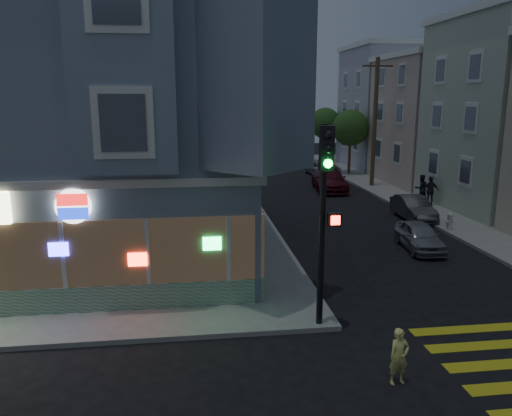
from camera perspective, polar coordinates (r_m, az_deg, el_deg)
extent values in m
plane|color=black|center=(12.31, -1.52, -18.83)|extent=(120.00, 120.00, 0.00)
cube|color=slate|center=(22.03, -20.76, 9.75)|extent=(14.00, 14.00, 11.00)
cube|color=silver|center=(22.15, -20.43, 5.50)|extent=(14.30, 14.30, 0.25)
cube|color=#196B33|center=(16.32, -24.91, -9.74)|extent=(13.60, 0.12, 0.80)
cube|color=#382B1E|center=(15.87, -25.38, -5.04)|extent=(13.60, 0.10, 2.00)
cylinder|color=white|center=(15.02, -20.17, 0.19)|extent=(1.00, 0.12, 1.00)
cube|color=#BC9F91|center=(41.03, 22.87, 9.09)|extent=(12.00, 8.60, 9.00)
cube|color=#A39DAD|center=(49.00, 17.62, 10.76)|extent=(12.00, 8.60, 10.50)
cylinder|color=#4C3826|center=(36.90, 13.41, 9.45)|extent=(0.30, 0.30, 9.00)
cube|color=#4C3826|center=(36.92, 13.73, 15.50)|extent=(2.20, 0.12, 0.12)
cylinder|color=#4C3826|center=(42.84, 10.63, 6.06)|extent=(0.24, 0.24, 3.20)
sphere|color=#1F4A1A|center=(42.65, 10.75, 8.99)|extent=(3.00, 3.00, 3.00)
cylinder|color=#4C3826|center=(50.46, 7.81, 7.10)|extent=(0.24, 0.24, 3.20)
sphere|color=#1F4A1A|center=(50.31, 7.89, 9.59)|extent=(3.00, 3.00, 3.00)
imported|color=#F2F47D|center=(12.24, 16.03, -15.99)|extent=(0.53, 0.39, 1.33)
imported|color=black|center=(32.04, 18.34, 2.15)|extent=(0.86, 0.69, 1.69)
imported|color=#27232C|center=(31.33, 19.31, 1.87)|extent=(1.00, 0.43, 1.70)
imported|color=#929499|center=(22.56, 18.18, -3.06)|extent=(1.77, 3.62, 1.19)
imported|color=#3B3E40|center=(28.00, 17.52, 0.01)|extent=(1.53, 3.87, 1.25)
imported|color=#581420|center=(35.51, 8.39, 3.21)|extent=(2.70, 5.38, 1.50)
imported|color=#A1A7AB|center=(42.29, 7.64, 4.57)|extent=(2.38, 4.76, 1.29)
cylinder|color=black|center=(13.68, 7.53, -2.26)|extent=(0.18, 0.18, 5.59)
cube|color=black|center=(13.06, 8.09, 6.75)|extent=(0.39, 0.35, 1.17)
sphere|color=black|center=(12.86, 8.35, 8.31)|extent=(0.22, 0.22, 0.22)
sphere|color=black|center=(12.89, 8.30, 6.67)|extent=(0.22, 0.22, 0.22)
sphere|color=#19F23F|center=(12.93, 8.25, 5.05)|extent=(0.22, 0.22, 0.22)
cube|color=black|center=(13.50, 8.93, -1.28)|extent=(0.38, 0.26, 0.36)
cube|color=#FF2614|center=(13.38, 9.08, -1.40)|extent=(0.25, 0.02, 0.25)
cylinder|color=silver|center=(25.89, 21.27, -1.60)|extent=(0.26, 0.26, 0.65)
sphere|color=silver|center=(25.81, 21.33, -0.79)|extent=(0.28, 0.28, 0.28)
cylinder|color=silver|center=(25.88, 21.28, -1.49)|extent=(0.48, 0.13, 0.13)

